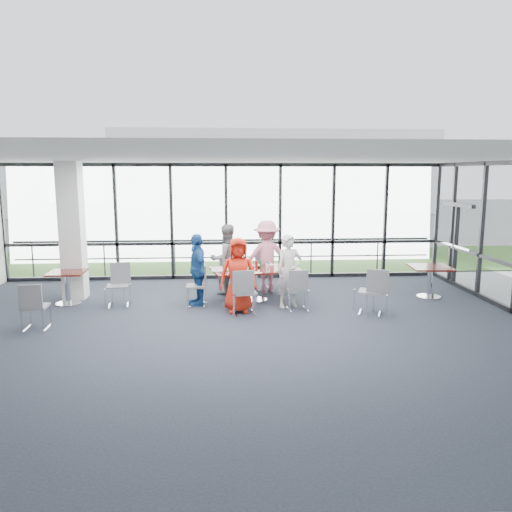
{
  "coord_description": "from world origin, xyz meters",
  "views": [
    {
      "loc": [
        -0.15,
        -8.79,
        2.95
      ],
      "look_at": [
        0.63,
        2.17,
        1.1
      ],
      "focal_mm": 35.0,
      "sensor_mm": 36.0,
      "label": 1
    }
  ],
  "objects": [
    {
      "name": "condiment_caddy",
      "position": [
        0.69,
        2.58,
        0.77
      ],
      "size": [
        0.1,
        0.07,
        0.04
      ],
      "primitive_type": "cube",
      "color": "black",
      "rests_on": "main_table"
    },
    {
      "name": "diner_near_left",
      "position": [
        0.2,
        1.54,
        0.8
      ],
      "size": [
        0.79,
        0.52,
        1.6
      ],
      "primitive_type": "imported",
      "rotation": [
        0.0,
        0.0,
        0.02
      ],
      "color": "red",
      "rests_on": "ground"
    },
    {
      "name": "side_table_right",
      "position": [
        4.79,
        2.47,
        0.64
      ],
      "size": [
        1.0,
        1.0,
        0.75
      ],
      "rotation": [
        0.0,
        0.0,
        -0.1
      ],
      "color": "#3E0F0A",
      "rests_on": "ground"
    },
    {
      "name": "plate_nr",
      "position": [
        1.25,
        2.24,
        0.76
      ],
      "size": [
        0.28,
        0.28,
        0.01
      ],
      "primitive_type": "cylinder",
      "color": "white",
      "rests_on": "main_table"
    },
    {
      "name": "grass_strip",
      "position": [
        0.0,
        8.0,
        0.01
      ],
      "size": [
        80.0,
        5.0,
        0.01
      ],
      "primitive_type": "cube",
      "color": "#305021",
      "rests_on": "ground"
    },
    {
      "name": "plate_end",
      "position": [
        -0.24,
        2.29,
        0.76
      ],
      "size": [
        0.28,
        0.28,
        0.01
      ],
      "primitive_type": "cylinder",
      "color": "white",
      "rests_on": "main_table"
    },
    {
      "name": "chair_spare_r",
      "position": [
        2.97,
        1.19,
        0.48
      ],
      "size": [
        0.61,
        0.61,
        0.96
      ],
      "primitive_type": null,
      "rotation": [
        0.0,
        0.0,
        -0.37
      ],
      "color": "slate",
      "rests_on": "ground"
    },
    {
      "name": "main_table",
      "position": [
        0.63,
        2.47,
        0.63
      ],
      "size": [
        2.14,
        1.47,
        0.75
      ],
      "rotation": [
        0.0,
        0.0,
        0.22
      ],
      "color": "#3E0F0A",
      "rests_on": "ground"
    },
    {
      "name": "structural_column",
      "position": [
        -3.6,
        3.0,
        1.6
      ],
      "size": [
        0.5,
        0.5,
        3.2
      ],
      "primitive_type": "cube",
      "color": "white",
      "rests_on": "ground"
    },
    {
      "name": "apron",
      "position": [
        0.0,
        10.0,
        -0.02
      ],
      "size": [
        80.0,
        70.0,
        0.02
      ],
      "primitive_type": "cube",
      "color": "gray",
      "rests_on": "ground"
    },
    {
      "name": "tumbler_b",
      "position": [
        0.92,
        2.38,
        0.83
      ],
      "size": [
        0.08,
        0.08,
        0.15
      ],
      "primitive_type": "cylinder",
      "color": "white",
      "rests_on": "main_table"
    },
    {
      "name": "diner_far_right",
      "position": [
        0.97,
        3.34,
        0.89
      ],
      "size": [
        1.19,
        0.68,
        1.78
      ],
      "primitive_type": "imported",
      "rotation": [
        0.0,
        0.0,
        3.22
      ],
      "color": "#CA7288",
      "rests_on": "ground"
    },
    {
      "name": "menu_a",
      "position": [
        0.58,
        2.0,
        0.75
      ],
      "size": [
        0.39,
        0.34,
        0.0
      ],
      "primitive_type": "cube",
      "rotation": [
        0.0,
        0.0,
        0.39
      ],
      "color": "beige",
      "rests_on": "main_table"
    },
    {
      "name": "plate_nl",
      "position": [
        0.13,
        2.01,
        0.76
      ],
      "size": [
        0.26,
        0.26,
        0.01
      ],
      "primitive_type": "cylinder",
      "color": "white",
      "rests_on": "main_table"
    },
    {
      "name": "exit_door",
      "position": [
        6.0,
        3.75,
        1.05
      ],
      "size": [
        0.12,
        1.6,
        2.1
      ],
      "primitive_type": "cube",
      "color": "black",
      "rests_on": "ground"
    },
    {
      "name": "chair_main_end",
      "position": [
        -0.71,
        2.1,
        0.45
      ],
      "size": [
        0.45,
        0.45,
        0.9
      ],
      "primitive_type": null,
      "rotation": [
        0.0,
        0.0,
        -1.55
      ],
      "color": "slate",
      "rests_on": "ground"
    },
    {
      "name": "chair_spare_lb",
      "position": [
        -2.44,
        2.15,
        0.47
      ],
      "size": [
        0.52,
        0.52,
        0.93
      ],
      "primitive_type": null,
      "rotation": [
        0.0,
        0.0,
        3.3
      ],
      "color": "slate",
      "rests_on": "ground"
    },
    {
      "name": "diner_end",
      "position": [
        -0.68,
        2.17,
        0.81
      ],
      "size": [
        0.76,
        1.05,
        1.61
      ],
      "primitive_type": "imported",
      "rotation": [
        0.0,
        0.0,
        -1.29
      ],
      "color": "#1A4A8F",
      "rests_on": "ground"
    },
    {
      "name": "chair_spare_la",
      "position": [
        -3.66,
        0.6,
        0.44
      ],
      "size": [
        0.45,
        0.45,
        0.89
      ],
      "primitive_type": null,
      "rotation": [
        0.0,
        0.0,
        0.04
      ],
      "color": "slate",
      "rests_on": "ground"
    },
    {
      "name": "plate_fr",
      "position": [
        1.03,
        2.93,
        0.76
      ],
      "size": [
        0.24,
        0.24,
        0.01
      ],
      "primitive_type": "cylinder",
      "color": "white",
      "rests_on": "main_table"
    },
    {
      "name": "diner_far_left",
      "position": [
        -0.03,
        3.19,
        0.86
      ],
      "size": [
        0.96,
        0.79,
        1.71
      ],
      "primitive_type": "imported",
      "rotation": [
        0.0,
        0.0,
        3.52
      ],
      "color": "slate",
      "rests_on": "ground"
    },
    {
      "name": "green_bottle",
      "position": [
        0.76,
        2.51,
        0.85
      ],
      "size": [
        0.05,
        0.05,
        0.2
      ],
      "primitive_type": "cylinder",
      "color": "#21743E",
      "rests_on": "main_table"
    },
    {
      "name": "ceiling",
      "position": [
        0.0,
        0.0,
        3.2
      ],
      "size": [
        12.0,
        10.0,
        0.04
      ],
      "primitive_type": "cube",
      "color": "silver",
      "rests_on": "ground"
    },
    {
      "name": "chair_main_fr",
      "position": [
        0.88,
        3.51,
        0.48
      ],
      "size": [
        0.57,
        0.57,
        0.96
      ],
      "primitive_type": null,
      "rotation": [
        0.0,
        0.0,
        3.38
      ],
      "color": "slate",
      "rests_on": "ground"
    },
    {
      "name": "wall_front",
      "position": [
        0.0,
        -5.0,
        1.6
      ],
      "size": [
        12.0,
        0.1,
        3.2
      ],
      "primitive_type": "cube",
      "color": "silver",
      "rests_on": "ground"
    },
    {
      "name": "tumbler_a",
      "position": [
        0.44,
        2.15,
        0.82
      ],
      "size": [
        0.07,
        0.07,
        0.15
      ],
      "primitive_type": "cylinder",
      "color": "white",
      "rests_on": "main_table"
    },
    {
      "name": "floor",
      "position": [
        0.0,
        0.0,
        -0.01
      ],
      "size": [
        12.0,
        10.0,
        0.02
      ],
      "primitive_type": "cube",
      "color": "#1F2330",
      "rests_on": "ground"
    },
    {
      "name": "side_table_left",
      "position": [
        -3.61,
        2.44,
        0.62
      ],
      "size": [
        0.79,
        0.79,
        0.75
      ],
      "rotation": [
        0.0,
        0.0,
        0.02
      ],
      "color": "#3E0F0A",
      "rests_on": "ground"
    },
    {
      "name": "tumbler_d",
      "position": [
        -0.03,
        2.21,
        0.82
      ],
      "size": [
        0.07,
        0.07,
        0.15
      ],
      "primitive_type": "cylinder",
      "color": "white",
      "rests_on": "main_table"
    },
    {
      "name": "ketchup_bottle",
      "position": [
        0.67,
        2.5,
        0.84
      ],
      "size": [
        0.06,
        0.06,
        0.18
      ],
      "primitive_type": "cylinder",
      "color": "#B20E13",
      "rests_on": "main_table"
    },
    {
      "name": "tumbler_c",
      "position": [
        0.62,
        2.69,
        0.81
      ],
      "size": [
        0.06,
        0.06,
        0.13
      ],
      "primitive_type": "cylinder",
      "color": "white",
      "rests_on": "main_table"
    },
    {
      "name": "guard_rail",
      "position": [
        0.0,
        5.6,
        0.5
      ],
      "size": [
        12.0,
        0.06,
        0.06
      ],
      "primitive_type": "cylinder",
      "rotation": [
        0.0,
        1.57,
        0.0
      ],
      "color": "#2D2D33",
      "rests_on": "ground"
    },
    {
      "name": "diner_near_right",
      "position": [
        1.34,
        1.86,
        0.81
      ],
      "size": [
        0.68,
        0.57,
        1.61
      ],
      "primitive_type": "imported",
      "rotation": [
        0.0,
        0.0,
        0.27
      ],
      "color": "silver",
      "rests_on": "ground"
    },
    {
      "name": "chair_main_nr",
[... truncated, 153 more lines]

